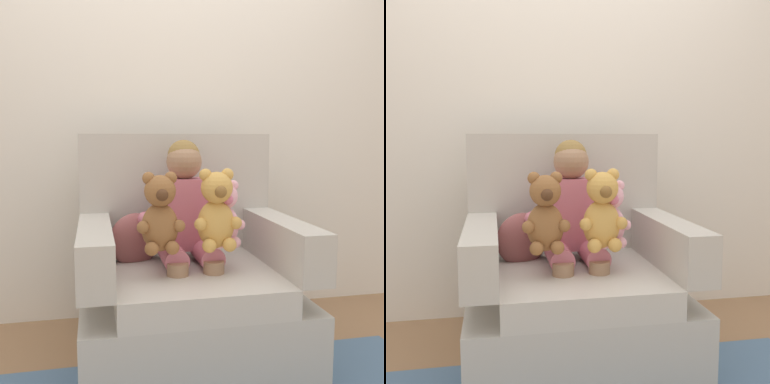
# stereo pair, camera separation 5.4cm
# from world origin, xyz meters

# --- Properties ---
(ground_plane) EXTENTS (8.00, 8.00, 0.00)m
(ground_plane) POSITION_xyz_m (0.00, 0.00, 0.00)
(ground_plane) COLOR #936D4C
(back_wall) EXTENTS (6.00, 0.10, 2.60)m
(back_wall) POSITION_xyz_m (0.00, 0.71, 1.30)
(back_wall) COLOR silver
(back_wall) RESTS_ON ground
(armchair) EXTENTS (0.99, 0.86, 1.07)m
(armchair) POSITION_xyz_m (0.00, 0.05, 0.34)
(armchair) COLOR #BCB7AD
(armchair) RESTS_ON ground
(seated_child) EXTENTS (0.45, 0.39, 0.82)m
(seated_child) POSITION_xyz_m (-0.00, 0.06, 0.68)
(seated_child) COLOR #C66B7F
(seated_child) RESTS_ON armchair
(plush_pink) EXTENTS (0.17, 0.14, 0.29)m
(plush_pink) POSITION_xyz_m (0.14, -0.09, 0.71)
(plush_pink) COLOR #EAA8BC
(plush_pink) RESTS_ON armchair
(plush_honey) EXTENTS (0.21, 0.17, 0.35)m
(plush_honey) POSITION_xyz_m (0.09, -0.14, 0.74)
(plush_honey) COLOR gold
(plush_honey) RESTS_ON armchair
(plush_brown) EXTENTS (0.20, 0.16, 0.34)m
(plush_brown) POSITION_xyz_m (-0.16, -0.14, 0.73)
(plush_brown) COLOR brown
(plush_brown) RESTS_ON armchair
(throw_pillow) EXTENTS (0.28, 0.19, 0.26)m
(throw_pillow) POSITION_xyz_m (-0.24, 0.16, 0.57)
(throw_pillow) COLOR #8C4C4C
(throw_pillow) RESTS_ON armchair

